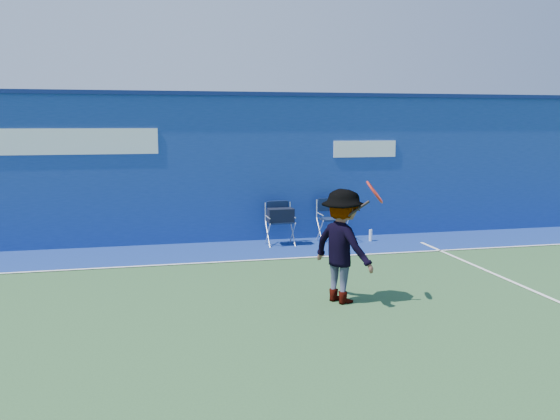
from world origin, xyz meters
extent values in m
plane|color=#2C522C|center=(0.00, 0.00, 0.00)|extent=(80.00, 80.00, 0.00)
cube|color=navy|center=(0.00, 5.20, 1.50)|extent=(24.00, 0.40, 3.00)
cube|color=navy|center=(0.00, 5.20, 3.04)|extent=(24.00, 0.50, 0.08)
cube|color=white|center=(-3.00, 4.99, 2.10)|extent=(4.50, 0.02, 0.50)
cube|color=white|center=(3.60, 4.99, 1.90)|extent=(1.40, 0.02, 0.35)
cube|color=navy|center=(0.00, 4.10, 0.00)|extent=(24.00, 1.80, 0.01)
cube|color=white|center=(0.00, 3.20, 0.01)|extent=(24.00, 0.06, 0.01)
cube|color=#0F1B38|center=(1.61, 4.45, 0.47)|extent=(0.46, 0.38, 0.03)
cube|color=silver|center=(1.61, 4.67, 0.66)|extent=(0.52, 0.02, 0.38)
cube|color=#0F1B38|center=(1.61, 4.67, 0.73)|extent=(0.46, 0.02, 0.26)
cube|color=black|center=(1.61, 4.42, 0.61)|extent=(0.52, 0.30, 0.28)
cube|color=#0F1B38|center=(1.61, 4.67, 0.77)|extent=(0.38, 0.06, 0.21)
cube|color=#0F1B38|center=(2.73, 4.50, 0.48)|extent=(0.47, 0.40, 0.03)
cube|color=silver|center=(2.73, 4.73, 0.68)|extent=(0.53, 0.02, 0.39)
cube|color=#0F1B38|center=(2.73, 4.73, 0.76)|extent=(0.47, 0.03, 0.27)
cylinder|color=white|center=(3.54, 4.39, 0.12)|extent=(0.07, 0.07, 0.25)
imported|color=#EA4738|center=(1.60, 0.53, 0.79)|extent=(0.99, 1.17, 1.57)
torus|color=#B52318|center=(2.00, 0.41, 1.53)|extent=(0.35, 0.43, 0.32)
cylinder|color=gray|center=(2.00, 0.41, 1.53)|extent=(0.28, 0.36, 0.25)
cylinder|color=black|center=(1.74, 0.32, 1.33)|extent=(0.29, 0.13, 0.23)
camera|label=1|loc=(-1.01, -7.03, 2.47)|focal=38.00mm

